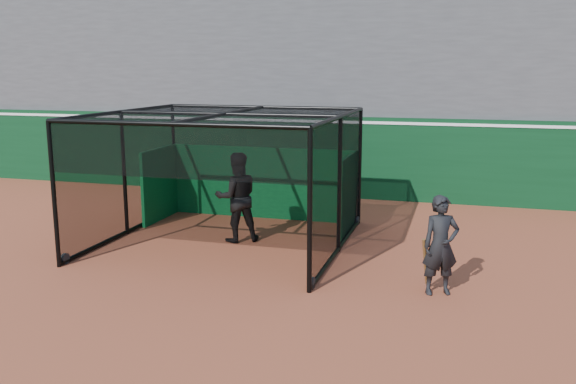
# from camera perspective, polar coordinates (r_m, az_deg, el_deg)

# --- Properties ---
(ground) EXTENTS (120.00, 120.00, 0.00)m
(ground) POSITION_cam_1_polar(r_m,az_deg,el_deg) (11.60, -7.74, -8.41)
(ground) COLOR brown
(ground) RESTS_ON ground
(outfield_wall) EXTENTS (50.00, 0.50, 2.50)m
(outfield_wall) POSITION_cam_1_polar(r_m,az_deg,el_deg) (19.17, 2.44, 3.52)
(outfield_wall) COLOR #093317
(outfield_wall) RESTS_ON ground
(grandstand) EXTENTS (50.00, 7.85, 8.95)m
(grandstand) POSITION_cam_1_polar(r_m,az_deg,el_deg) (22.68, 4.82, 12.78)
(grandstand) COLOR #4C4C4F
(grandstand) RESTS_ON ground
(batting_cage) EXTENTS (5.29, 5.32, 2.94)m
(batting_cage) POSITION_cam_1_polar(r_m,az_deg,el_deg) (13.84, -5.77, 1.18)
(batting_cage) COLOR black
(batting_cage) RESTS_ON ground
(batter) EXTENTS (1.27, 1.19, 2.07)m
(batter) POSITION_cam_1_polar(r_m,az_deg,el_deg) (14.00, -4.80, -0.49)
(batter) COLOR black
(batter) RESTS_ON ground
(on_deck_player) EXTENTS (0.76, 0.64, 1.77)m
(on_deck_player) POSITION_cam_1_polar(r_m,az_deg,el_deg) (11.02, 14.08, -4.88)
(on_deck_player) COLOR black
(on_deck_player) RESTS_ON ground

